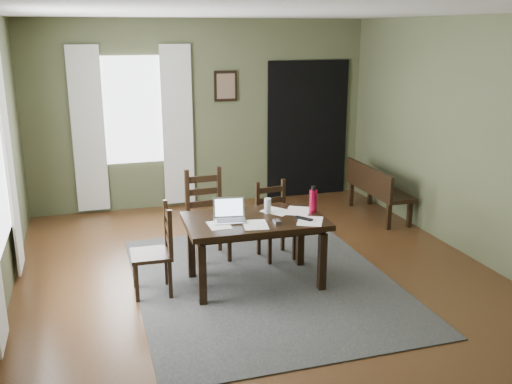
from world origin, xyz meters
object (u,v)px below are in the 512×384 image
object	(u,v)px
chair_end	(156,251)
bench	(376,187)
chair_back_left	(207,216)
water_bottle	(313,200)
chair_back_right	(275,221)
dining_table	(255,227)
laptop	(230,215)

from	to	relation	value
chair_end	bench	xyz separation A→B (m)	(3.25, 1.57, -0.01)
chair_back_left	water_bottle	distance (m)	1.30
chair_end	chair_back_left	world-z (taller)	chair_back_left
chair_back_left	water_bottle	size ratio (longest dim) A/B	3.63
chair_back_right	bench	world-z (taller)	chair_back_right
chair_end	dining_table	bearing A→B (deg)	87.86
chair_back_left	water_bottle	world-z (taller)	chair_back_left
dining_table	bench	bearing A→B (deg)	37.67
chair_back_left	bench	distance (m)	2.68
chair_back_right	water_bottle	bearing A→B (deg)	-77.61
laptop	water_bottle	bearing A→B (deg)	8.63
chair_back_right	bench	bearing A→B (deg)	22.63
chair_back_left	chair_back_right	bearing A→B (deg)	-20.16
chair_back_left	laptop	size ratio (longest dim) A/B	2.89
chair_back_left	chair_back_right	size ratio (longest dim) A/B	1.17
water_bottle	chair_back_right	bearing A→B (deg)	108.50
chair_back_left	chair_back_right	distance (m)	0.77
chair_back_right	laptop	distance (m)	0.98
laptop	water_bottle	xyz separation A→B (m)	(0.89, -0.00, 0.07)
laptop	water_bottle	world-z (taller)	water_bottle
dining_table	laptop	size ratio (longest dim) A/B	4.06
laptop	water_bottle	size ratio (longest dim) A/B	1.26
chair_back_left	laptop	world-z (taller)	chair_back_left
chair_end	chair_back_right	xyz separation A→B (m)	(1.42, 0.57, -0.02)
chair_back_right	chair_end	bearing A→B (deg)	-164.24
dining_table	bench	xyz separation A→B (m)	(2.25, 1.64, -0.19)
water_bottle	dining_table	bearing A→B (deg)	-177.84
chair_back_right	water_bottle	distance (m)	0.77
dining_table	water_bottle	world-z (taller)	water_bottle
bench	water_bottle	bearing A→B (deg)	134.96
water_bottle	laptop	bearing A→B (deg)	179.75
water_bottle	bench	bearing A→B (deg)	44.96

